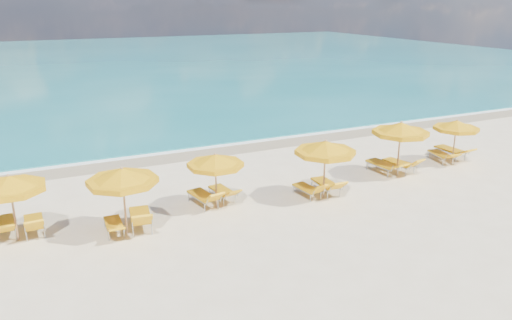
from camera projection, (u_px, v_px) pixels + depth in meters
name	position (u px, v px, depth m)	size (l,w,h in m)	color
ground_plane	(273.00, 201.00, 19.09)	(120.00, 120.00, 0.00)	beige
ocean	(92.00, 63.00, 60.40)	(120.00, 80.00, 0.30)	#146F74
wet_sand_band	(207.00, 150.00, 25.46)	(120.00, 2.60, 0.01)	tan
foam_line	(202.00, 146.00, 26.14)	(120.00, 1.20, 0.03)	white
whitecap_near	(64.00, 122.00, 31.28)	(14.00, 0.36, 0.05)	white
whitecap_far	(229.00, 89.00, 43.00)	(18.00, 0.30, 0.05)	white
umbrella_1	(9.00, 184.00, 15.37)	(2.92, 2.92, 2.24)	tan
umbrella_2	(122.00, 177.00, 15.80)	(2.80, 2.80, 2.32)	tan
umbrella_3	(215.00, 161.00, 17.92)	(2.72, 2.72, 2.11)	tan
umbrella_4	(325.00, 148.00, 18.73)	(2.95, 2.95, 2.36)	tan
umbrella_5	(401.00, 129.00, 21.21)	(2.70, 2.70, 2.44)	tan
umbrella_6	(456.00, 126.00, 23.01)	(2.25, 2.25, 2.10)	tan
lounger_1_left	(5.00, 229.00, 16.22)	(0.73, 1.92, 0.82)	#A5A8AD
lounger_1_right	(35.00, 227.00, 16.38)	(0.63, 1.74, 0.86)	#A5A8AD
lounger_2_left	(114.00, 228.00, 16.37)	(0.60, 1.68, 0.62)	#A5A8AD
lounger_2_right	(141.00, 221.00, 16.74)	(0.94, 2.03, 0.96)	#A5A8AD
lounger_3_left	(204.00, 200.00, 18.57)	(0.92, 1.93, 0.85)	#A5A8AD
lounger_3_right	(223.00, 194.00, 19.13)	(0.77, 1.79, 0.72)	#A5A8AD
lounger_4_left	(308.00, 192.00, 19.41)	(0.72, 1.66, 0.79)	#A5A8AD
lounger_4_right	(326.00, 187.00, 19.79)	(0.70, 1.90, 0.83)	#A5A8AD
lounger_5_left	(383.00, 168.00, 22.05)	(0.85, 2.09, 0.77)	#A5A8AD
lounger_5_right	(400.00, 166.00, 22.28)	(0.96, 1.97, 0.85)	#A5A8AD
lounger_6_left	(441.00, 157.00, 23.60)	(0.93, 1.91, 0.72)	#A5A8AD
lounger_6_right	(451.00, 153.00, 24.18)	(0.73, 2.06, 0.78)	#A5A8AD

